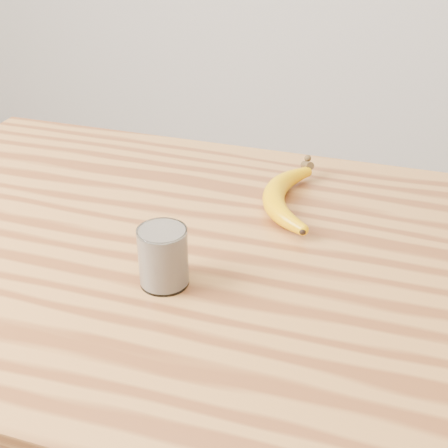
% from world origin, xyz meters
% --- Properties ---
extents(table, '(1.20, 0.80, 0.90)m').
position_xyz_m(table, '(0.00, 0.00, 0.77)').
color(table, '#A96E34').
rests_on(table, ground).
extents(smoothie_glass, '(0.07, 0.07, 0.09)m').
position_xyz_m(smoothie_glass, '(-0.01, -0.10, 0.94)').
color(smoothie_glass, white).
rests_on(smoothie_glass, table).
extents(banana, '(0.17, 0.33, 0.04)m').
position_xyz_m(banana, '(0.08, 0.17, 0.92)').
color(banana, '#E39D00').
rests_on(banana, table).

